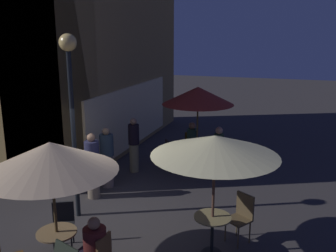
% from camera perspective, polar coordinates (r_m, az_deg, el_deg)
% --- Properties ---
extents(ground_plane, '(60.00, 60.00, 0.00)m').
position_cam_1_polar(ground_plane, '(8.33, -11.14, -15.23)').
color(ground_plane, '#353131').
extents(cafe_building, '(8.96, 6.15, 8.96)m').
position_cam_1_polar(cafe_building, '(12.71, -15.54, 15.46)').
color(cafe_building, olive).
rests_on(cafe_building, ground).
extents(street_lamp_near_corner, '(0.36, 0.36, 4.05)m').
position_cam_1_polar(street_lamp_near_corner, '(8.05, -14.83, 6.14)').
color(street_lamp_near_corner, black).
rests_on(street_lamp_near_corner, ground).
extents(cafe_table_0, '(0.76, 0.76, 0.73)m').
position_cam_1_polar(cafe_table_0, '(11.34, 4.47, -4.01)').
color(cafe_table_0, black).
rests_on(cafe_table_0, ground).
extents(cafe_table_1, '(0.69, 0.69, 0.79)m').
position_cam_1_polar(cafe_table_1, '(7.12, 6.85, -15.34)').
color(cafe_table_1, black).
rests_on(cafe_table_1, ground).
extents(cafe_table_2, '(0.68, 0.68, 0.75)m').
position_cam_1_polar(cafe_table_2, '(6.93, -16.69, -16.96)').
color(cafe_table_2, black).
rests_on(cafe_table_2, ground).
extents(patio_umbrella_0, '(2.13, 2.13, 2.54)m').
position_cam_1_polar(patio_umbrella_0, '(10.94, 4.64, 4.66)').
color(patio_umbrella_0, black).
rests_on(patio_umbrella_0, ground).
extents(patio_umbrella_1, '(2.27, 2.27, 2.33)m').
position_cam_1_polar(patio_umbrella_1, '(6.50, 7.25, -3.09)').
color(patio_umbrella_1, black).
rests_on(patio_umbrella_1, ground).
extents(patio_umbrella_2, '(2.19, 2.19, 2.35)m').
position_cam_1_polar(patio_umbrella_2, '(6.30, -17.67, -4.63)').
color(patio_umbrella_2, black).
rests_on(patio_umbrella_2, ground).
extents(cafe_chair_0, '(0.54, 0.54, 0.92)m').
position_cam_1_polar(cafe_chair_0, '(12.14, 3.64, -2.70)').
color(cafe_chair_0, '#544116').
rests_on(cafe_chair_0, ground).
extents(cafe_chair_1, '(0.59, 0.59, 0.96)m').
position_cam_1_polar(cafe_chair_1, '(11.09, 0.43, -4.24)').
color(cafe_chair_1, black).
rests_on(cafe_chair_1, ground).
extents(cafe_chair_2, '(0.55, 0.55, 0.94)m').
position_cam_1_polar(cafe_chair_2, '(11.55, 8.23, -3.62)').
color(cafe_chair_2, '#53331E').
rests_on(cafe_chair_2, ground).
extents(cafe_chair_3, '(0.59, 0.59, 0.98)m').
position_cam_1_polar(cafe_chair_3, '(7.63, 11.30, -13.12)').
color(cafe_chair_3, '#4F3F28').
rests_on(cafe_chair_3, ground).
extents(cafe_chair_4, '(0.55, 0.55, 0.88)m').
position_cam_1_polar(cafe_chair_4, '(7.63, -15.89, -13.85)').
color(cafe_chair_4, black).
rests_on(cafe_chair_4, ground).
extents(patron_seated_0, '(0.52, 0.45, 1.29)m').
position_cam_1_polar(patron_seated_0, '(11.96, 3.78, -2.11)').
color(patron_seated_0, navy).
rests_on(patron_seated_0, ground).
extents(patron_seated_1, '(0.44, 0.50, 1.30)m').
position_cam_1_polar(patron_seated_1, '(11.46, 7.56, -2.90)').
color(patron_seated_1, '#5F3369').
rests_on(patron_seated_1, ground).
extents(patron_seated_2, '(0.41, 0.56, 1.19)m').
position_cam_1_polar(patron_seated_2, '(6.45, -11.57, -17.59)').
color(patron_seated_2, black).
rests_on(patron_seated_2, ground).
extents(patron_standing_3, '(0.37, 0.37, 1.65)m').
position_cam_1_polar(patron_standing_3, '(10.06, -9.40, -4.83)').
color(patron_standing_3, slate).
rests_on(patron_standing_3, ground).
extents(patron_standing_4, '(0.32, 0.32, 1.65)m').
position_cam_1_polar(patron_standing_4, '(11.05, -5.29, -2.93)').
color(patron_standing_4, '#7A7152').
rests_on(patron_standing_4, ground).
extents(patron_standing_5, '(0.36, 0.36, 1.68)m').
position_cam_1_polar(patron_standing_5, '(9.44, -11.57, -6.07)').
color(patron_standing_5, '#816F5B').
rests_on(patron_standing_5, ground).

